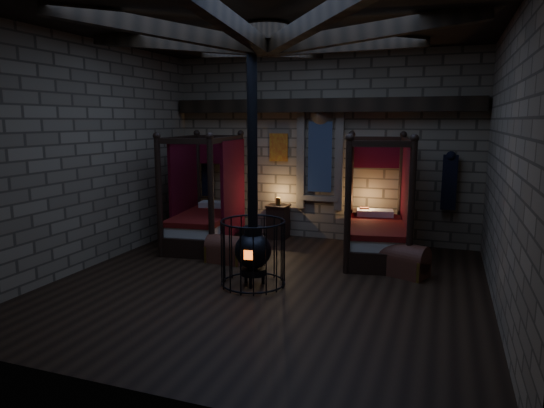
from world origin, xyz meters
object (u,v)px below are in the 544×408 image
(stove, at_px, (253,247))
(bed_left, at_px, (206,218))
(bed_right, at_px, (376,228))
(trunk_left, at_px, (226,250))
(trunk_right, at_px, (404,261))

(stove, bearing_deg, bed_left, 124.92)
(bed_left, relative_size, bed_right, 0.99)
(bed_left, xyz_separation_m, trunk_left, (1.02, -1.13, -0.35))
(trunk_left, xyz_separation_m, trunk_right, (3.32, 0.33, 0.02))
(trunk_left, xyz_separation_m, stove, (1.00, -1.07, 0.41))
(bed_left, height_order, bed_right, same)
(bed_right, bearing_deg, trunk_right, -67.04)
(bed_left, distance_m, stove, 2.98)
(bed_left, relative_size, trunk_left, 3.17)
(bed_right, distance_m, trunk_left, 3.01)
(trunk_right, bearing_deg, bed_right, 143.30)
(bed_right, bearing_deg, trunk_left, -162.94)
(trunk_right, bearing_deg, stove, -128.30)
(trunk_left, distance_m, stove, 1.52)
(trunk_left, height_order, trunk_right, trunk_right)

